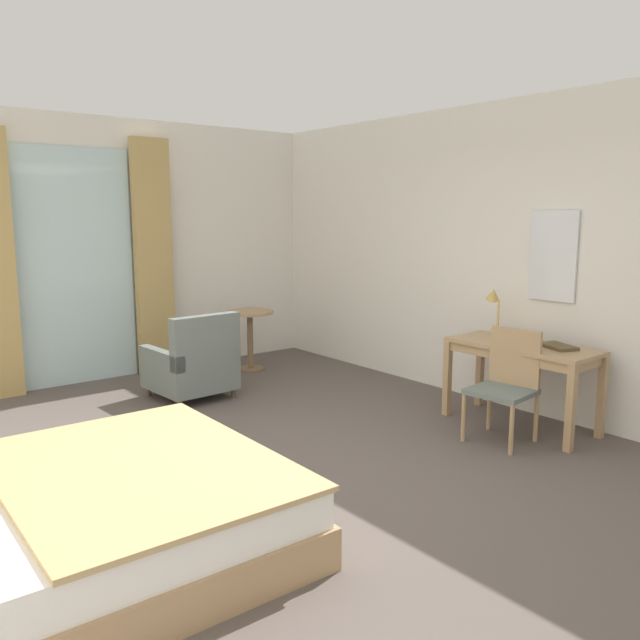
% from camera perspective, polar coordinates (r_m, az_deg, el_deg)
% --- Properties ---
extents(ground, '(6.01, 7.79, 0.10)m').
position_cam_1_polar(ground, '(4.63, -2.95, -14.63)').
color(ground, '#564C47').
extents(wall_back, '(5.61, 0.12, 2.88)m').
position_cam_1_polar(wall_back, '(7.50, -19.56, 5.87)').
color(wall_back, silver).
rests_on(wall_back, ground).
extents(wall_right, '(0.12, 7.39, 2.88)m').
position_cam_1_polar(wall_right, '(6.25, 17.91, 5.34)').
color(wall_right, silver).
rests_on(wall_right, ground).
extents(balcony_glass_door, '(1.27, 0.02, 2.53)m').
position_cam_1_polar(balcony_glass_door, '(7.36, -20.99, 4.38)').
color(balcony_glass_door, silver).
rests_on(balcony_glass_door, ground).
extents(curtain_panel_right, '(0.43, 0.10, 2.67)m').
position_cam_1_polar(curtain_panel_right, '(7.57, -14.62, 5.35)').
color(curtain_panel_right, tan).
rests_on(curtain_panel_right, ground).
extents(bed, '(2.22, 1.90, 0.91)m').
position_cam_1_polar(bed, '(3.75, -22.01, -16.40)').
color(bed, tan).
rests_on(bed, ground).
extents(writing_desk, '(0.58, 1.28, 0.73)m').
position_cam_1_polar(writing_desk, '(5.79, 17.56, -2.97)').
color(writing_desk, tan).
rests_on(writing_desk, ground).
extents(desk_chair, '(0.50, 0.52, 0.91)m').
position_cam_1_polar(desk_chair, '(5.45, 16.31, -5.16)').
color(desk_chair, slate).
rests_on(desk_chair, ground).
extents(desk_lamp, '(0.24, 0.28, 0.46)m').
position_cam_1_polar(desk_lamp, '(6.07, 15.24, 1.62)').
color(desk_lamp, tan).
rests_on(desk_lamp, writing_desk).
extents(closed_book, '(0.29, 0.36, 0.03)m').
position_cam_1_polar(closed_book, '(5.69, 20.42, -2.22)').
color(closed_book, brown).
rests_on(closed_book, writing_desk).
extents(armchair_by_window, '(0.76, 0.79, 0.88)m').
position_cam_1_polar(armchair_by_window, '(6.53, -11.24, -4.03)').
color(armchair_by_window, slate).
rests_on(armchair_by_window, ground).
extents(round_cafe_table, '(0.57, 0.57, 0.71)m').
position_cam_1_polar(round_cafe_table, '(7.59, -6.26, -0.66)').
color(round_cafe_table, tan).
rests_on(round_cafe_table, ground).
extents(wall_mirror, '(0.02, 0.45, 0.79)m').
position_cam_1_polar(wall_mirror, '(6.01, 20.05, 5.40)').
color(wall_mirror, silver).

